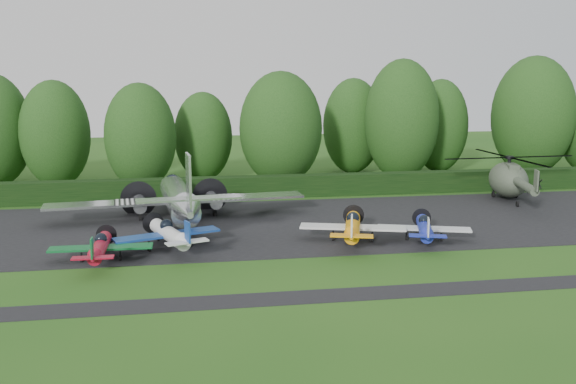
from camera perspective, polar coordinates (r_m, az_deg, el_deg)
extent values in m
plane|color=#225116|center=(39.38, 0.30, -6.37)|extent=(160.00, 160.00, 0.00)
cube|color=black|center=(48.92, -1.68, -2.97)|extent=(70.00, 18.00, 0.01)
cube|color=black|center=(33.79, 2.03, -9.31)|extent=(70.00, 2.00, 0.00)
cube|color=black|center=(59.59, -3.10, -0.50)|extent=(90.00, 1.60, 2.00)
cylinder|color=silver|center=(50.55, -9.69, -0.64)|extent=(2.12, 11.05, 2.12)
cone|color=silver|center=(56.63, -9.68, 0.57)|extent=(2.12, 1.38, 2.12)
cone|color=silver|center=(43.97, -9.73, -1.74)|extent=(2.12, 2.76, 2.12)
sphere|color=black|center=(55.68, -9.69, 0.88)|extent=(1.38, 1.38, 1.38)
cube|color=silver|center=(51.51, -9.68, -0.75)|extent=(20.26, 2.21, 0.20)
cube|color=white|center=(51.65, -13.77, -0.75)|extent=(2.39, 2.30, 0.05)
cube|color=white|center=(51.59, -5.59, -0.50)|extent=(2.39, 2.30, 0.05)
cylinder|color=silver|center=(52.20, -12.90, -0.97)|extent=(1.01, 2.95, 1.01)
cylinder|color=silver|center=(52.15, -6.43, -0.78)|extent=(1.01, 2.95, 1.01)
cylinder|color=black|center=(54.23, -12.78, -0.53)|extent=(2.95, 0.03, 2.95)
cylinder|color=black|center=(54.18, -6.55, -0.35)|extent=(2.95, 0.03, 2.95)
cube|color=silver|center=(43.04, -9.77, -0.63)|extent=(6.91, 1.29, 0.13)
cube|color=silver|center=(42.54, -9.83, 1.00)|extent=(0.17, 2.03, 3.50)
cylinder|color=black|center=(52.05, -12.88, -2.15)|extent=(0.23, 0.83, 0.83)
cylinder|color=black|center=(52.00, -6.39, -1.95)|extent=(0.23, 0.83, 0.83)
cylinder|color=black|center=(43.38, -9.65, -4.68)|extent=(0.17, 0.41, 0.41)
cylinder|color=maroon|center=(40.86, -16.37, -4.75)|extent=(0.86, 4.91, 0.86)
sphere|color=black|center=(41.27, -16.32, -4.02)|extent=(0.75, 0.75, 0.75)
cube|color=#0D5C29|center=(41.32, -16.29, -4.77)|extent=(6.25, 1.16, 0.12)
cube|color=maroon|center=(37.98, -16.91, -5.60)|extent=(2.32, 0.62, 0.09)
cube|color=#0D5C29|center=(37.74, -16.98, -4.79)|extent=(0.09, 0.71, 1.16)
cylinder|color=black|center=(43.90, -15.89, -3.66)|extent=(1.34, 0.02, 1.34)
cylinder|color=black|center=(41.49, -17.87, -5.78)|extent=(0.12, 0.39, 0.39)
cylinder|color=black|center=(41.20, -14.66, -5.72)|extent=(0.12, 0.39, 0.39)
cylinder|color=black|center=(43.30, -15.95, -5.01)|extent=(0.11, 0.36, 0.36)
cylinder|color=silver|center=(42.61, -10.49, -3.69)|extent=(0.96, 5.53, 0.96)
sphere|color=black|center=(43.08, -10.49, -2.91)|extent=(0.84, 0.84, 0.84)
cube|color=navy|center=(43.13, -10.47, -3.72)|extent=(7.04, 1.31, 0.14)
cube|color=silver|center=(39.34, -10.58, -4.52)|extent=(2.61, 0.70, 0.10)
cube|color=navy|center=(39.07, -10.61, -3.64)|extent=(0.10, 0.80, 1.31)
cylinder|color=black|center=(46.07, -10.41, -2.60)|extent=(1.51, 0.02, 1.51)
cylinder|color=black|center=(43.19, -12.18, -4.83)|extent=(0.14, 0.44, 0.44)
cylinder|color=black|center=(43.12, -8.70, -4.73)|extent=(0.14, 0.44, 0.44)
cylinder|color=black|center=(45.37, -10.39, -4.03)|extent=(0.12, 0.40, 0.40)
cylinder|color=orange|center=(43.88, 5.76, -3.10)|extent=(0.99, 5.68, 0.99)
sphere|color=black|center=(44.35, 5.57, -2.33)|extent=(0.87, 0.87, 0.87)
cube|color=silver|center=(44.40, 5.59, -3.14)|extent=(7.23, 1.34, 0.14)
cube|color=orange|center=(40.64, 7.02, -3.87)|extent=(2.69, 0.72, 0.10)
cube|color=silver|center=(40.38, 7.08, -2.98)|extent=(0.10, 0.83, 1.34)
cylinder|color=black|center=(47.33, 4.61, -2.06)|extent=(1.55, 0.02, 1.55)
cylinder|color=black|center=(44.08, 3.94, -4.28)|extent=(0.14, 0.45, 0.45)
cylinder|color=black|center=(44.76, 7.30, -4.11)|extent=(0.14, 0.45, 0.45)
cylinder|color=black|center=(46.63, 4.88, -3.48)|extent=(0.12, 0.41, 0.41)
cylinder|color=#1C29AA|center=(44.88, 12.04, -3.15)|extent=(0.87, 4.99, 0.87)
sphere|color=black|center=(45.27, 11.81, -2.49)|extent=(0.76, 0.76, 0.76)
cube|color=silver|center=(45.32, 11.82, -3.19)|extent=(6.35, 1.18, 0.13)
cube|color=#1C29AA|center=(42.13, 13.52, -3.80)|extent=(2.36, 0.64, 0.09)
cube|color=silver|center=(41.91, 13.61, -3.05)|extent=(0.09, 0.73, 1.18)
cylinder|color=black|center=(47.80, 10.64, -2.25)|extent=(1.36, 0.02, 1.36)
cylinder|color=black|center=(44.92, 10.46, -4.18)|extent=(0.13, 0.40, 0.40)
cylinder|color=black|center=(45.76, 13.25, -4.01)|extent=(0.13, 0.40, 0.40)
cylinder|color=black|center=(47.22, 10.96, -3.49)|extent=(0.11, 0.36, 0.36)
ellipsoid|color=#3D4938|center=(61.57, 18.98, 1.06)|extent=(3.24, 5.93, 3.10)
cylinder|color=#3D4938|center=(57.52, 21.18, 0.59)|extent=(0.73, 6.22, 0.73)
cube|color=#3D4938|center=(54.68, 22.94, 0.96)|extent=(0.12, 0.93, 1.66)
cylinder|color=black|center=(61.35, 19.07, 2.49)|extent=(0.31, 0.31, 0.83)
cylinder|color=black|center=(61.29, 19.10, 2.92)|extent=(0.73, 0.73, 0.26)
cylinder|color=black|center=(61.29, 19.10, 2.92)|extent=(12.44, 12.44, 0.06)
cube|color=#3D4938|center=(60.68, 19.42, 2.04)|extent=(0.93, 2.07, 0.73)
ellipsoid|color=black|center=(63.00, 18.28, 1.40)|extent=(1.97, 1.97, 1.77)
cylinder|color=black|center=(62.08, 17.69, -0.25)|extent=(0.19, 0.58, 0.58)
cylinder|color=black|center=(63.05, 19.37, -0.19)|extent=(0.19, 0.58, 0.58)
cylinder|color=black|center=(59.01, 20.40, -1.02)|extent=(0.17, 0.50, 0.50)
cylinder|color=#3F3326|center=(66.37, 18.70, 0.66)|extent=(0.13, 0.13, 1.28)
cylinder|color=#3F3326|center=(67.92, 21.08, 0.73)|extent=(0.13, 0.13, 1.28)
cube|color=beige|center=(67.02, 19.95, 1.32)|extent=(3.40, 0.09, 1.06)
cylinder|color=black|center=(70.39, 9.95, 2.83)|extent=(0.70, 0.70, 4.22)
ellipsoid|color=#193C13|center=(69.94, 10.07, 6.35)|extent=(7.91, 7.91, 12.89)
cylinder|color=black|center=(77.33, 20.73, 3.04)|extent=(0.70, 0.70, 4.34)
ellipsoid|color=#193C13|center=(76.91, 20.95, 6.33)|extent=(9.06, 9.06, 13.27)
cylinder|color=black|center=(68.92, -19.80, 1.89)|extent=(0.70, 0.70, 3.52)
ellipsoid|color=#193C13|center=(68.50, -19.99, 4.88)|extent=(6.89, 6.89, 10.74)
cylinder|color=black|center=(69.52, -7.48, 2.33)|extent=(0.70, 0.70, 3.09)
ellipsoid|color=#193C13|center=(69.13, -7.54, 4.93)|extent=(6.18, 6.18, 9.44)
cylinder|color=black|center=(74.08, 5.73, 3.06)|extent=(0.70, 0.70, 3.54)
ellipsoid|color=#193C13|center=(73.69, 5.79, 5.86)|extent=(6.81, 6.81, 10.82)
cylinder|color=black|center=(76.62, 13.23, 3.06)|extent=(0.70, 0.70, 3.50)
ellipsoid|color=#193C13|center=(76.24, 13.35, 5.74)|extent=(6.40, 6.40, 10.70)
cylinder|color=black|center=(66.07, -0.65, 2.30)|extent=(0.70, 0.70, 3.80)
ellipsoid|color=#193C13|center=(65.62, -0.65, 5.67)|extent=(8.46, 8.46, 11.61)
cylinder|color=black|center=(65.13, -12.87, 1.74)|extent=(0.70, 0.70, 3.43)
ellipsoid|color=#193C13|center=(64.69, -13.00, 4.83)|extent=(6.98, 6.98, 10.50)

